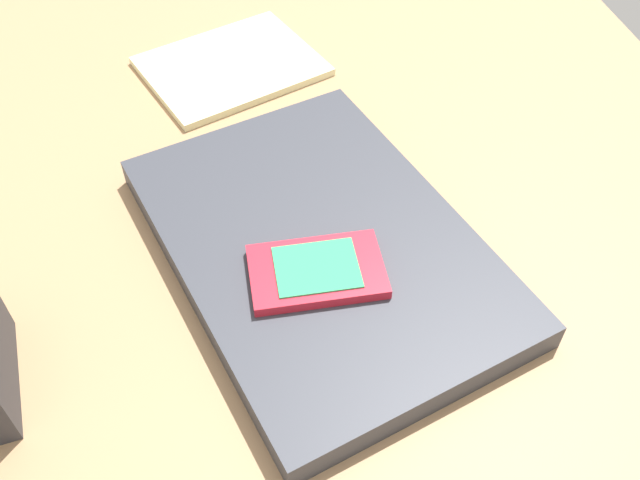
# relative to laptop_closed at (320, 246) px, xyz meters

# --- Properties ---
(desk_surface) EXTENTS (1.20, 0.80, 0.03)m
(desk_surface) POSITION_rel_laptop_closed_xyz_m (0.02, -0.02, -0.03)
(desk_surface) COLOR #9E7751
(desk_surface) RESTS_ON ground
(laptop_closed) EXTENTS (0.38, 0.31, 0.02)m
(laptop_closed) POSITION_rel_laptop_closed_xyz_m (0.00, 0.00, 0.00)
(laptop_closed) COLOR #33353D
(laptop_closed) RESTS_ON desk_surface
(cell_phone_on_laptop) EXTENTS (0.07, 0.10, 0.01)m
(cell_phone_on_laptop) POSITION_rel_laptop_closed_xyz_m (-0.04, 0.01, 0.02)
(cell_phone_on_laptop) COLOR red
(cell_phone_on_laptop) RESTS_ON laptop_closed
(notepad) EXTENTS (0.19, 0.21, 0.01)m
(notepad) POSITION_rel_laptop_closed_xyz_m (0.28, 0.04, -0.01)
(notepad) COLOR #F2EDB2
(notepad) RESTS_ON desk_surface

